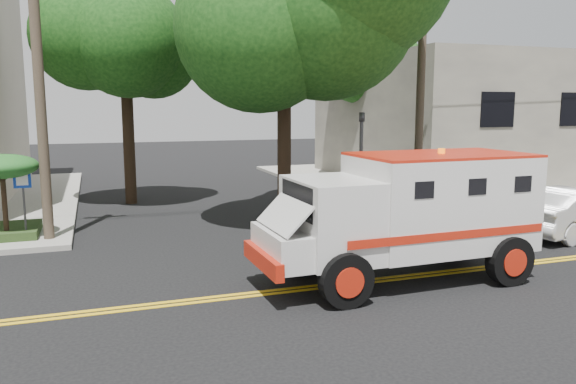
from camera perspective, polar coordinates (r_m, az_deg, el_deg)
name	(u,v)px	position (r m, az deg, el deg)	size (l,w,h in m)	color
ground	(316,287)	(12.07, 2.87, -9.65)	(100.00, 100.00, 0.00)	black
sidewalk_ne	(461,179)	(30.21, 17.16, 1.29)	(17.00, 17.00, 0.15)	gray
building_right	(482,118)	(31.29, 19.11, 7.10)	(14.00, 12.00, 6.00)	#676158
utility_pole_left	(39,79)	(16.67, -23.99, 10.40)	(0.28, 0.28, 9.00)	#382D23
utility_pole_right	(421,85)	(19.89, 13.33, 10.54)	(0.28, 0.28, 9.00)	#382D23
tree_left	(134,54)	(22.53, -15.36, 13.37)	(4.48, 4.20, 7.70)	black
tree_right	(362,60)	(29.57, 7.52, 13.15)	(4.80, 4.50, 8.20)	black
traffic_signal	(361,155)	(18.19, 7.42, 3.71)	(0.15, 0.18, 3.60)	#3F3F42
accessibility_sign	(23,195)	(17.06, -25.29, -0.31)	(0.45, 0.10, 2.02)	#3F3F42
armored_truck	(408,209)	(12.46, 12.14, -1.74)	(6.16, 2.60, 2.78)	silver
pedestrian_a	(408,190)	(19.07, 12.06, 0.23)	(0.65, 0.43, 1.78)	gray
pedestrian_b	(502,187)	(21.30, 20.89, 0.46)	(0.77, 0.60, 1.58)	gray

